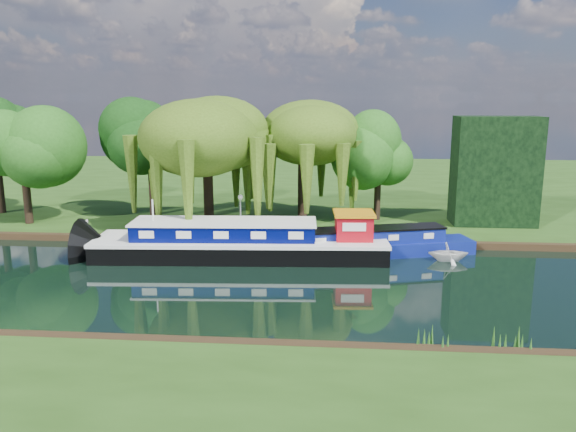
{
  "coord_description": "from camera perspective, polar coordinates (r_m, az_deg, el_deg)",
  "views": [
    {
      "loc": [
        7.15,
        -28.43,
        9.77
      ],
      "look_at": [
        4.41,
        4.42,
        2.8
      ],
      "focal_mm": 35.0,
      "sensor_mm": 36.0,
      "label": 1
    }
  ],
  "objects": [
    {
      "name": "reeds_near",
      "position": [
        22.81,
        3.74,
        -11.94
      ],
      "size": [
        33.7,
        1.5,
        1.1
      ],
      "color": "#215717",
      "rests_on": "ground"
    },
    {
      "name": "conifer_hedge",
      "position": [
        44.38,
        20.27,
        4.32
      ],
      "size": [
        6.0,
        3.0,
        8.0
      ],
      "primitive_type": "cube",
      "color": "black",
      "rests_on": "far_bank"
    },
    {
      "name": "ground",
      "position": [
        30.91,
        -8.93,
        -6.64
      ],
      "size": [
        120.0,
        120.0,
        0.0
      ],
      "primitive_type": "plane",
      "color": "black"
    },
    {
      "name": "lamppost",
      "position": [
        40.18,
        -4.85,
        1.35
      ],
      "size": [
        0.36,
        0.36,
        2.56
      ],
      "color": "silver",
      "rests_on": "far_bank"
    },
    {
      "name": "tree_far_mid",
      "position": [
        46.01,
        -13.83,
        7.32
      ],
      "size": [
        5.22,
        5.22,
        8.54
      ],
      "color": "black",
      "rests_on": "far_bank"
    },
    {
      "name": "willow_left",
      "position": [
        40.11,
        -8.25,
        7.76
      ],
      "size": [
        7.45,
        7.45,
        8.93
      ],
      "color": "black",
      "rests_on": "far_bank"
    },
    {
      "name": "tree_far_left",
      "position": [
        46.03,
        -25.39,
        6.39
      ],
      "size": [
        5.24,
        5.24,
        8.45
      ],
      "color": "black",
      "rests_on": "far_bank"
    },
    {
      "name": "white_cruiser",
      "position": [
        35.71,
        15.93,
        -4.41
      ],
      "size": [
        2.47,
        2.15,
        1.27
      ],
      "primitive_type": "imported",
      "rotation": [
        0.0,
        0.0,
        1.6
      ],
      "color": "silver",
      "rests_on": "ground"
    },
    {
      "name": "willow_right",
      "position": [
        41.82,
        1.51,
        7.44
      ],
      "size": [
        6.8,
        6.8,
        8.28
      ],
      "color": "black",
      "rests_on": "far_bank"
    },
    {
      "name": "narrowboat",
      "position": [
        35.75,
        8.42,
        -2.91
      ],
      "size": [
        13.33,
        5.63,
        1.93
      ],
      "rotation": [
        0.0,
        0.0,
        0.27
      ],
      "color": "navy",
      "rests_on": "ground"
    },
    {
      "name": "mooring_posts",
      "position": [
        38.64,
        -6.79,
        -1.34
      ],
      "size": [
        19.16,
        0.16,
        1.0
      ],
      "color": "silver",
      "rests_on": "far_bank"
    },
    {
      "name": "far_bank",
      "position": [
        63.56,
        -1.75,
        3.3
      ],
      "size": [
        120.0,
        52.0,
        0.45
      ],
      "primitive_type": "cube",
      "color": "#204011",
      "rests_on": "ground"
    },
    {
      "name": "dutch_barge",
      "position": [
        34.96,
        -4.59,
        -2.72
      ],
      "size": [
        18.27,
        5.15,
        3.81
      ],
      "rotation": [
        0.0,
        0.0,
        0.06
      ],
      "color": "black",
      "rests_on": "ground"
    },
    {
      "name": "tree_far_right",
      "position": [
        43.59,
        9.2,
        6.08
      ],
      "size": [
        4.42,
        4.42,
        7.23
      ],
      "color": "black",
      "rests_on": "far_bank"
    }
  ]
}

